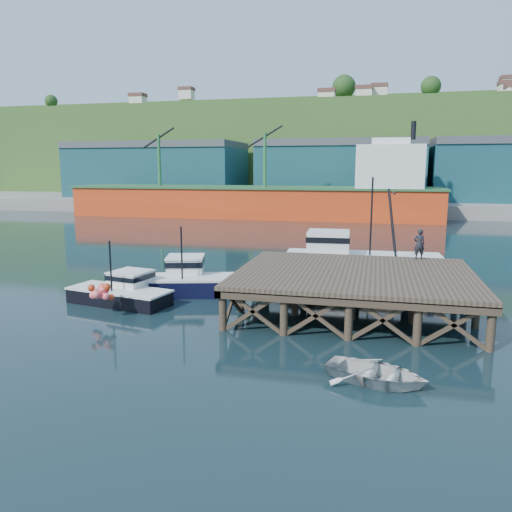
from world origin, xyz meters
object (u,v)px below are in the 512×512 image
(boat_navy, at_px, (184,280))
(boat_black, at_px, (122,291))
(dockworker, at_px, (419,244))
(trawler, at_px, (359,260))
(dinghy, at_px, (376,373))

(boat_navy, height_order, boat_black, boat_navy)
(boat_black, distance_m, dockworker, 17.24)
(boat_black, distance_m, trawler, 15.36)
(boat_navy, relative_size, dockworker, 3.94)
(dockworker, bearing_deg, boat_black, 9.82)
(boat_navy, xyz_separation_m, dinghy, (11.21, -10.30, -0.46))
(dinghy, bearing_deg, dockworker, 8.87)
(dockworker, bearing_deg, trawler, -50.60)
(boat_navy, bearing_deg, dinghy, -57.94)
(boat_black, distance_m, dinghy, 15.64)
(trawler, xyz_separation_m, dinghy, (1.21, -16.28, -1.03))
(trawler, height_order, dockworker, trawler)
(dinghy, relative_size, dockworker, 2.01)
(trawler, height_order, dinghy, trawler)
(boat_navy, distance_m, trawler, 11.66)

